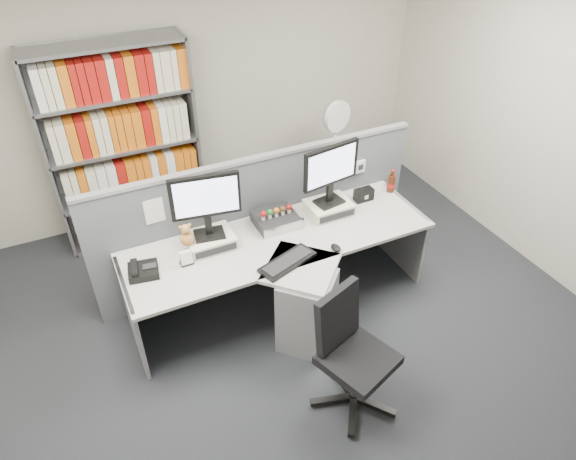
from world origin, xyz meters
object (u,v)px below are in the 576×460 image
mouse (336,248)px  desk_fan (336,120)px  speaker (364,195)px  monitor_right (331,170)px  keyboard (287,262)px  desk_calendar (186,259)px  cola_bottle (391,183)px  filing_cabinet (333,178)px  office_chair (350,349)px  desktop_pc (276,220)px  monitor_left (206,201)px  desk (291,278)px  desk_phone (143,271)px  shelving_unit (124,150)px

mouse → desk_fan: desk_fan is taller
speaker → desk_fan: bearing=75.2°
monitor_right → desk_fan: (0.64, 1.02, -0.10)m
monitor_right → keyboard: size_ratio=1.08×
monitor_right → keyboard: (-0.63, -0.48, -0.41)m
desk_calendar → cola_bottle: cola_bottle is taller
filing_cabinet → cola_bottle: bearing=-87.1°
desk_fan → office_chair: 2.64m
desktop_pc → desk_calendar: (-0.84, -0.18, 0.00)m
filing_cabinet → office_chair: size_ratio=0.73×
monitor_right → desktop_pc: monitor_right is taller
speaker → cola_bottle: size_ratio=0.74×
keyboard → desk_calendar: size_ratio=4.21×
monitor_left → filing_cabinet: (1.74, 1.02, -0.80)m
cola_bottle → monitor_left: bearing=-178.4°
desktop_pc → monitor_right: bearing=-4.0°
desktop_pc → desk_calendar: size_ratio=2.92×
keyboard → desk_fan: desk_fan is taller
filing_cabinet → speaker: bearing=-104.8°
desk_calendar → keyboard: bearing=-25.3°
monitor_right → mouse: size_ratio=5.04×
cola_bottle → office_chair: office_chair is taller
speaker → desk_fan: (0.26, 0.98, 0.28)m
desk → desk_fan: desk_fan is taller
keyboard → office_chair: 0.84m
desk → desk_calendar: desk_calendar is taller
mouse → filing_cabinet: size_ratio=0.16×
desktop_pc → cola_bottle: size_ratio=1.54×
mouse → speaker: 0.80m
filing_cabinet → office_chair: 2.59m
cola_bottle → keyboard: bearing=-158.3°
keyboard → desk_calendar: desk_calendar is taller
mouse → desk_phone: bearing=165.6°
monitor_right → shelving_unit: bearing=134.9°
desk_phone → speaker: size_ratio=1.48×
desktop_pc → speaker: (0.88, -0.00, 0.01)m
mouse → cola_bottle: cola_bottle is taller
cola_bottle → shelving_unit: (-2.15, 1.42, 0.17)m
monitor_left → office_chair: bearing=-66.1°
desk_calendar → mouse: bearing=-17.2°
speaker → desktop_pc: bearing=180.0°
office_chair → mouse: bearing=67.7°
desktop_pc → keyboard: bearing=-104.7°
mouse → shelving_unit: bearing=122.5°
monitor_left → filing_cabinet: monitor_left is taller
desk → cola_bottle: bearing=19.1°
monitor_right → office_chair: monitor_right is taller
desktop_pc → desk_phone: bearing=-172.6°
monitor_left → cola_bottle: size_ratio=2.41×
desk_phone → cola_bottle: bearing=4.0°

